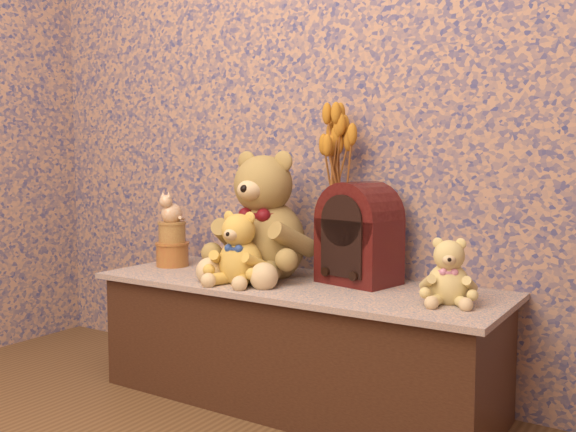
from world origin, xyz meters
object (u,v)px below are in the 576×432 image
at_px(teddy_medium, 240,244).
at_px(biscuit_tin_lower, 172,255).
at_px(cat_figurine, 172,207).
at_px(cathedral_radio, 359,233).
at_px(teddy_large, 266,209).
at_px(ceramic_vase, 337,254).
at_px(teddy_small, 449,268).

xyz_separation_m(teddy_medium, biscuit_tin_lower, (-0.45, 0.13, -0.09)).
xyz_separation_m(teddy_medium, cat_figurine, (-0.45, 0.13, 0.11)).
bearing_deg(teddy_medium, cat_figurine, 157.67).
bearing_deg(cathedral_radio, teddy_large, -158.45).
xyz_separation_m(cathedral_radio, cat_figurine, (-0.80, -0.09, 0.06)).
relative_size(teddy_medium, ceramic_vase, 1.50).
height_order(teddy_large, ceramic_vase, teddy_large).
bearing_deg(cat_figurine, teddy_large, 6.90).
relative_size(teddy_large, ceramic_vase, 2.74).
bearing_deg(cathedral_radio, teddy_small, -7.72).
xyz_separation_m(teddy_large, ceramic_vase, (0.25, 0.09, -0.16)).
bearing_deg(cathedral_radio, ceramic_vase, 173.57).
bearing_deg(biscuit_tin_lower, cat_figurine, 0.00).
distance_m(teddy_small, cat_figurine, 1.18).
bearing_deg(teddy_small, cathedral_radio, 140.71).
xyz_separation_m(teddy_medium, teddy_small, (0.72, 0.09, -0.03)).
height_order(cathedral_radio, ceramic_vase, cathedral_radio).
relative_size(teddy_large, cathedral_radio, 1.40).
relative_size(biscuit_tin_lower, cat_figurine, 1.02).
bearing_deg(cathedral_radio, cat_figurine, -161.46).
relative_size(teddy_large, cat_figurine, 3.91).
relative_size(cathedral_radio, cat_figurine, 2.80).
bearing_deg(cat_figurine, ceramic_vase, 13.09).
distance_m(teddy_large, teddy_medium, 0.20).
distance_m(teddy_small, ceramic_vase, 0.50).
relative_size(teddy_large, teddy_medium, 1.83).
bearing_deg(teddy_medium, biscuit_tin_lower, 157.67).
bearing_deg(ceramic_vase, biscuit_tin_lower, -169.70).
height_order(teddy_large, cat_figurine, teddy_large).
relative_size(cathedral_radio, biscuit_tin_lower, 2.74).
height_order(teddy_large, biscuit_tin_lower, teddy_large).
distance_m(cathedral_radio, ceramic_vase, 0.14).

